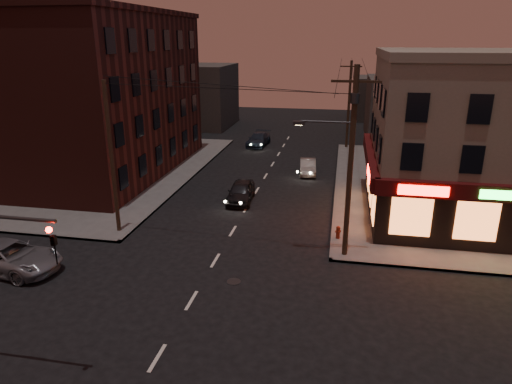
% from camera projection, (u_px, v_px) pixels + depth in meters
% --- Properties ---
extents(ground, '(120.00, 120.00, 0.00)m').
position_uv_depth(ground, '(191.00, 300.00, 20.75)').
color(ground, black).
rests_on(ground, ground).
extents(sidewalk_ne, '(24.00, 28.00, 0.15)m').
position_uv_depth(sidewalk_ne, '(493.00, 192.00, 35.19)').
color(sidewalk_ne, '#514F4C').
rests_on(sidewalk_ne, ground).
extents(sidewalk_nw, '(24.00, 28.00, 0.15)m').
position_uv_depth(sidewalk_nw, '(69.00, 168.00, 41.60)').
color(sidewalk_nw, '#514F4C').
rests_on(sidewalk_nw, ground).
extents(pizza_building, '(15.85, 12.85, 10.50)m').
position_uv_depth(pizza_building, '(498.00, 138.00, 28.68)').
color(pizza_building, gray).
rests_on(pizza_building, sidewalk_ne).
extents(brick_apartment, '(12.00, 20.00, 13.00)m').
position_uv_depth(brick_apartment, '(97.00, 96.00, 38.86)').
color(brick_apartment, '#441A16').
rests_on(brick_apartment, sidewalk_nw).
extents(bg_building_ne_a, '(10.00, 12.00, 7.00)m').
position_uv_depth(bg_building_ne_a, '(412.00, 109.00, 52.47)').
color(bg_building_ne_a, '#3F3D3A').
rests_on(bg_building_ne_a, ground).
extents(bg_building_nw, '(9.00, 10.00, 8.00)m').
position_uv_depth(bg_building_nw, '(198.00, 96.00, 60.83)').
color(bg_building_nw, '#3F3D3A').
rests_on(bg_building_nw, ground).
extents(bg_building_ne_b, '(8.00, 8.00, 6.00)m').
position_uv_depth(bg_building_ne_b, '(384.00, 98.00, 66.01)').
color(bg_building_ne_b, '#3F3D3A').
rests_on(bg_building_ne_b, ground).
extents(utility_pole_main, '(4.20, 0.44, 10.00)m').
position_uv_depth(utility_pole_main, '(349.00, 154.00, 23.10)').
color(utility_pole_main, '#382619').
rests_on(utility_pole_main, sidewalk_ne).
extents(utility_pole_far, '(0.26, 0.26, 9.00)m').
position_uv_depth(utility_pole_far, '(349.00, 105.00, 47.80)').
color(utility_pole_far, '#382619').
rests_on(utility_pole_far, sidewalk_ne).
extents(utility_pole_west, '(0.24, 0.24, 9.00)m').
position_uv_depth(utility_pole_west, '(112.00, 159.00, 26.51)').
color(utility_pole_west, '#382619').
rests_on(utility_pole_west, sidewalk_nw).
extents(suv_cross, '(5.73, 3.15, 1.52)m').
position_uv_depth(suv_cross, '(9.00, 257.00, 23.22)').
color(suv_cross, gray).
rests_on(suv_cross, ground).
extents(sedan_near, '(1.96, 4.37, 1.46)m').
position_uv_depth(sedan_near, '(241.00, 192.00, 33.13)').
color(sedan_near, black).
rests_on(sedan_near, ground).
extents(sedan_mid, '(1.70, 3.95, 1.27)m').
position_uv_depth(sedan_mid, '(308.00, 167.00, 39.88)').
color(sedan_mid, slate).
rests_on(sedan_mid, ground).
extents(sedan_far, '(2.29, 4.91, 1.39)m').
position_uv_depth(sedan_far, '(258.00, 139.00, 50.23)').
color(sedan_far, '#1B2737').
rests_on(sedan_far, ground).
extents(fire_hydrant, '(0.35, 0.35, 0.78)m').
position_uv_depth(fire_hydrant, '(338.00, 232.00, 26.69)').
color(fire_hydrant, maroon).
rests_on(fire_hydrant, sidewalk_ne).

